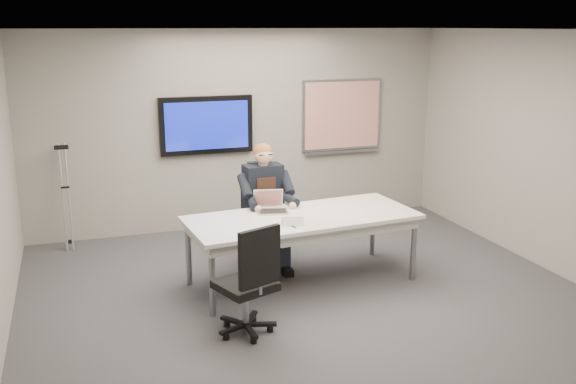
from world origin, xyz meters
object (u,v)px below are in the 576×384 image
object	(u,v)px
office_chair_far	(261,237)
office_chair_near	(249,301)
conference_table	(302,223)
seated_person	(268,219)
laptop	(271,206)

from	to	relation	value
office_chair_far	office_chair_near	size ratio (longest dim) A/B	0.84
conference_table	office_chair_near	xyz separation A→B (m)	(-0.92, -1.04, -0.36)
seated_person	office_chair_near	bearing A→B (deg)	-117.22
seated_person	laptop	xyz separation A→B (m)	(-0.07, -0.33, 0.25)
conference_table	office_chair_far	distance (m)	0.99
office_chair_far	office_chair_near	distance (m)	2.03
office_chair_near	seated_person	xyz separation A→B (m)	(0.70, 1.66, 0.25)
conference_table	seated_person	xyz separation A→B (m)	(-0.21, 0.61, -0.10)
seated_person	laptop	bearing A→B (deg)	-105.80
conference_table	office_chair_far	xyz separation A→B (m)	(-0.22, 0.87, -0.41)
office_chair_far	seated_person	bearing A→B (deg)	-101.79
office_chair_far	seated_person	size ratio (longest dim) A/B	0.63
conference_table	laptop	size ratio (longest dim) A/B	6.89
office_chair_far	laptop	xyz separation A→B (m)	(-0.06, -0.58, 0.56)
conference_table	seated_person	distance (m)	0.66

